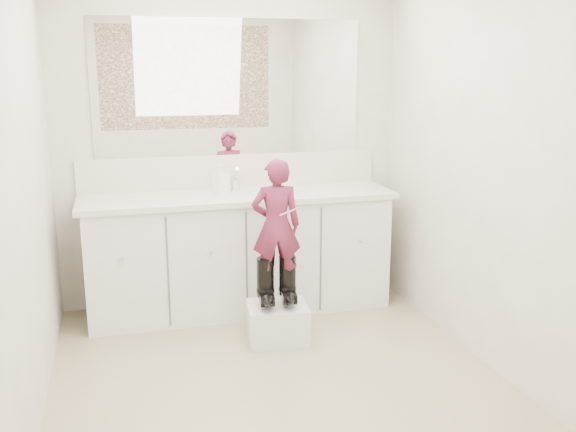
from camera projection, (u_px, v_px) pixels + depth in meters
name	position (u px, v px, depth m)	size (l,w,h in m)	color
floor	(280.00, 383.00, 3.74)	(3.00, 3.00, 0.00)	#837256
wall_back	(231.00, 147.00, 4.87)	(2.60, 2.60, 0.00)	#BCB1A0
wall_front	(396.00, 262.00, 2.05)	(2.60, 2.60, 0.00)	#BCB1A0
wall_left	(22.00, 193.00, 3.13)	(3.00, 3.00, 0.00)	#BCB1A0
wall_right	(492.00, 171.00, 3.79)	(3.00, 3.00, 0.00)	#BCB1A0
vanity_cabinet	(239.00, 255.00, 4.79)	(2.20, 0.55, 0.85)	silver
countertop	(239.00, 197.00, 4.67)	(2.28, 0.58, 0.04)	beige
backsplash	(232.00, 171.00, 4.90)	(2.28, 0.03, 0.25)	beige
mirror	(230.00, 88.00, 4.75)	(2.00, 0.02, 1.00)	white
dot_panel	(400.00, 121.00, 1.96)	(2.00, 0.01, 1.20)	#472819
faucet	(234.00, 183.00, 4.81)	(0.08, 0.08, 0.10)	silver
cup	(285.00, 187.00, 4.69)	(0.10, 0.10, 0.09)	beige
soap_bottle	(221.00, 179.00, 4.68)	(0.10, 0.10, 0.21)	white
step_stool	(277.00, 323.00, 4.29)	(0.39, 0.33, 0.25)	silver
boot_left	(265.00, 282.00, 4.23)	(0.12, 0.22, 0.33)	black
boot_right	(287.00, 280.00, 4.26)	(0.12, 0.22, 0.33)	black
toddler	(276.00, 226.00, 4.16)	(0.32, 0.21, 0.88)	#9B2F5A
toothbrush	(290.00, 211.00, 4.07)	(0.01, 0.01, 0.14)	#EA5BAD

